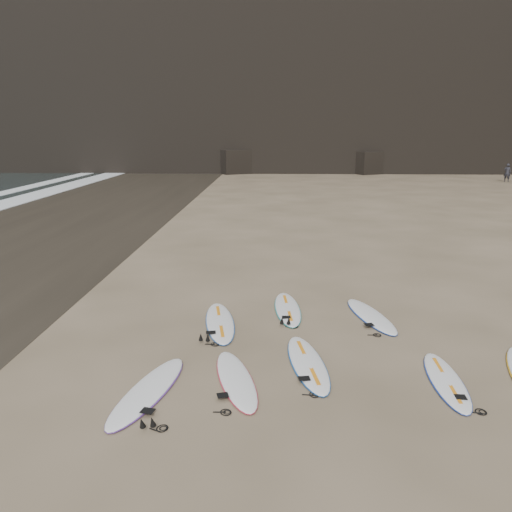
# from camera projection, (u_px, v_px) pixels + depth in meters

# --- Properties ---
(ground) EXTENTS (240.00, 240.00, 0.00)m
(ground) POSITION_uv_depth(u_px,v_px,m) (356.00, 371.00, 9.78)
(ground) COLOR #897559
(ground) RESTS_ON ground
(surfboard_0) EXTENTS (1.25, 2.75, 0.10)m
(surfboard_0) POSITION_uv_depth(u_px,v_px,m) (148.00, 390.00, 8.95)
(surfboard_0) COLOR white
(surfboard_0) RESTS_ON ground
(surfboard_1) EXTENTS (1.23, 2.51, 0.09)m
(surfboard_1) POSITION_uv_depth(u_px,v_px,m) (236.00, 379.00, 9.37)
(surfboard_1) COLOR white
(surfboard_1) RESTS_ON ground
(surfboard_2) EXTENTS (1.01, 2.69, 0.09)m
(surfboard_2) POSITION_uv_depth(u_px,v_px,m) (308.00, 363.00, 10.01)
(surfboard_2) COLOR white
(surfboard_2) RESTS_ON ground
(surfboard_3) EXTENTS (0.67, 2.37, 0.08)m
(surfboard_3) POSITION_uv_depth(u_px,v_px,m) (446.00, 380.00, 9.32)
(surfboard_3) COLOR white
(surfboard_3) RESTS_ON ground
(surfboard_5) EXTENTS (1.10, 2.77, 0.10)m
(surfboard_5) POSITION_uv_depth(u_px,v_px,m) (220.00, 322.00, 12.13)
(surfboard_5) COLOR white
(surfboard_5) RESTS_ON ground
(surfboard_6) EXTENTS (0.80, 2.61, 0.09)m
(surfboard_6) POSITION_uv_depth(u_px,v_px,m) (288.00, 308.00, 13.04)
(surfboard_6) COLOR white
(surfboard_6) RESTS_ON ground
(surfboard_7) EXTENTS (1.23, 2.64, 0.09)m
(surfboard_7) POSITION_uv_depth(u_px,v_px,m) (371.00, 315.00, 12.55)
(surfboard_7) COLOR white
(surfboard_7) RESTS_ON ground
(person_a) EXTENTS (0.71, 0.65, 1.62)m
(person_a) POSITION_uv_depth(u_px,v_px,m) (507.00, 173.00, 44.52)
(person_a) COLOR #222228
(person_a) RESTS_ON ground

